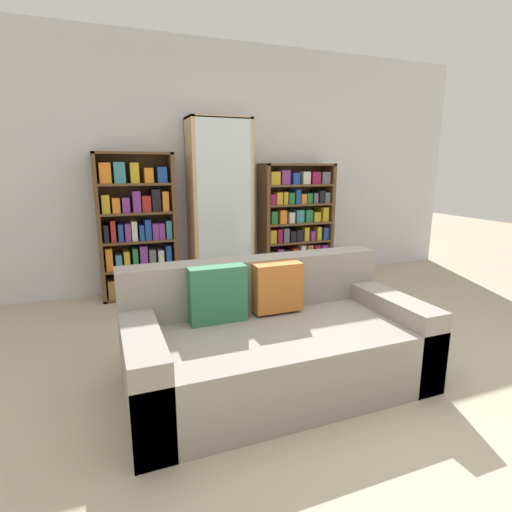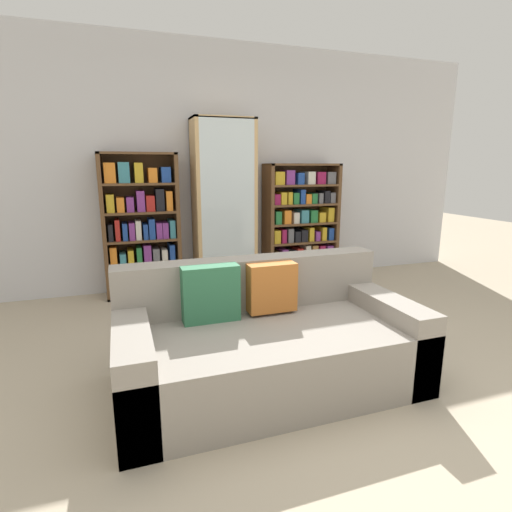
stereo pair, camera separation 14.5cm
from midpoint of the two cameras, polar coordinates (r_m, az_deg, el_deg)
The scene contains 7 objects.
ground_plane at distance 2.56m, azimuth 13.87°, elevation -19.91°, with size 16.00×16.00×0.00m, color tan.
wall_back at distance 4.71m, azimuth -5.53°, elevation 12.45°, with size 6.33×0.06×2.70m.
couch at distance 2.60m, azimuth 0.87°, elevation -12.29°, with size 1.83×0.94×0.76m.
bookshelf_left at distance 4.38m, azimuth -17.55°, elevation 3.56°, with size 0.78×0.32×1.51m.
display_cabinet at distance 4.49m, azimuth -6.10°, elevation 7.15°, with size 0.67×0.36×1.87m.
bookshelf_right at distance 4.87m, azimuth 4.84°, elevation 4.58°, with size 0.89×0.32×1.40m.
wine_bottle at distance 3.90m, azimuth 7.11°, elevation -5.34°, with size 0.07×0.07×0.40m.
Camera 1 is at (-1.37, -1.71, 1.37)m, focal length 28.00 mm.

